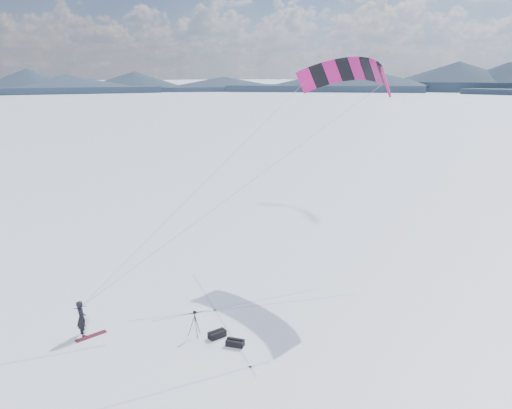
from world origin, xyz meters
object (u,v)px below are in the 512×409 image
tripod (195,320)px  gear_bag_b (235,343)px  snowboard (91,336)px  snowkiter (83,335)px  gear_bag_a (217,334)px

tripod → gear_bag_b: 2.07m
snowboard → snowkiter: bearing=121.9°
tripod → gear_bag_a: bearing=-63.0°
snowboard → gear_bag_b: 6.44m
snowkiter → tripod: (4.38, -2.40, 0.78)m
snowboard → gear_bag_b: size_ratio=1.75×
snowkiter → gear_bag_a: (5.19, -2.95, 0.16)m
snowboard → tripod: tripod is taller
tripod → snowboard: bearing=123.6°
gear_bag_b → gear_bag_a: bearing=157.0°
snowboard → tripod: bearing=-41.5°
tripod → gear_bag_b: size_ratio=1.51×
snowboard → gear_bag_a: (4.89, -2.66, 0.14)m
snowboard → gear_bag_a: bearing=-42.6°
snowkiter → snowboard: snowkiter is taller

